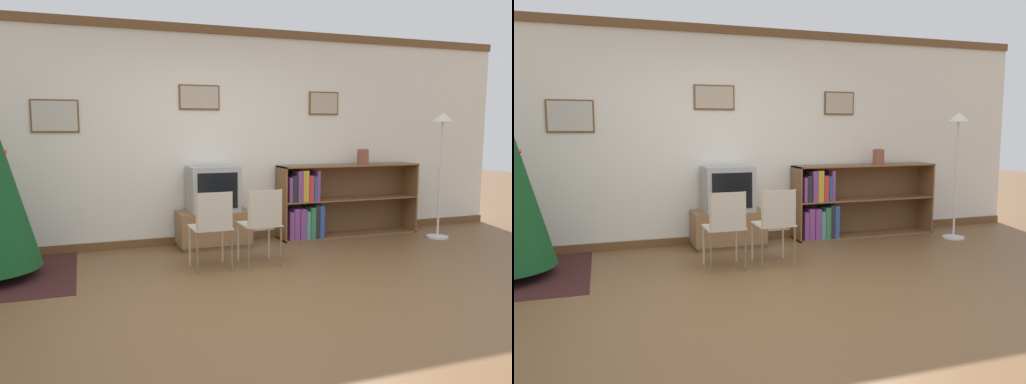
% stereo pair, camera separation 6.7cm
% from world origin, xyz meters
% --- Properties ---
extents(ground_plane, '(24.00, 24.00, 0.00)m').
position_xyz_m(ground_plane, '(0.00, 0.00, 0.00)').
color(ground_plane, brown).
extents(wall_back, '(8.80, 0.11, 2.70)m').
position_xyz_m(wall_back, '(-0.00, 2.39, 1.35)').
color(wall_back, silver).
rests_on(wall_back, ground_plane).
extents(tv_console, '(0.88, 0.47, 0.45)m').
position_xyz_m(tv_console, '(0.02, 2.08, 0.23)').
color(tv_console, brown).
rests_on(tv_console, ground_plane).
extents(television, '(0.59, 0.46, 0.54)m').
position_xyz_m(television, '(0.02, 2.08, 0.72)').
color(television, '#9E9E99').
rests_on(television, tv_console).
extents(folding_chair_left, '(0.40, 0.40, 0.82)m').
position_xyz_m(folding_chair_left, '(-0.25, 1.09, 0.47)').
color(folding_chair_left, '#BCB29E').
rests_on(folding_chair_left, ground_plane).
extents(folding_chair_right, '(0.40, 0.40, 0.82)m').
position_xyz_m(folding_chair_right, '(0.29, 1.09, 0.47)').
color(folding_chair_right, '#BCB29E').
rests_on(folding_chair_right, ground_plane).
extents(bookshelf, '(1.99, 0.36, 0.96)m').
position_xyz_m(bookshelf, '(1.57, 2.15, 0.46)').
color(bookshelf, brown).
rests_on(bookshelf, ground_plane).
extents(vase, '(0.16, 0.16, 0.21)m').
position_xyz_m(vase, '(2.12, 2.11, 1.07)').
color(vase, brown).
rests_on(vase, bookshelf).
extents(standing_lamp, '(0.28, 0.28, 1.66)m').
position_xyz_m(standing_lamp, '(2.97, 1.57, 1.27)').
color(standing_lamp, silver).
rests_on(standing_lamp, ground_plane).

